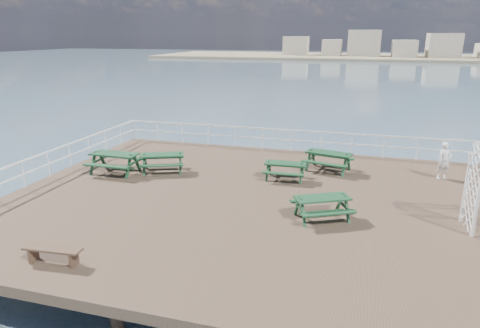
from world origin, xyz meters
The scene contains 10 objects.
ground centered at (0.00, 0.00, -0.15)m, with size 18.00×14.00×0.30m, color brown.
sea_backdrop centered at (12.54, 134.07, -0.51)m, with size 300.00×300.00×9.20m.
railing centered at (-0.07, 2.57, 0.87)m, with size 17.77×13.76×1.10m.
picnic_table_a centered at (-4.71, 1.99, 0.56)m, with size 2.22×2.03×0.88m.
picnic_table_b centered at (2.08, 4.07, 0.59)m, with size 2.20×1.92×0.92m.
picnic_table_c centered at (0.50, 2.42, 0.51)m, with size 1.67×1.37×0.79m.
picnic_table_d centered at (-6.55, 1.24, 0.63)m, with size 2.02×1.63×0.98m.
picnic_table_e centered at (2.33, -1.08, 0.54)m, with size 2.18×2.04×0.84m.
flat_bench_near centered at (-3.99, -5.80, 0.33)m, with size 1.57×0.48×0.44m.
person centered at (6.63, 4.27, 0.76)m, with size 0.55×0.36×1.52m, color white.
Camera 1 is at (3.32, -13.85, 5.66)m, focal length 32.00 mm.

